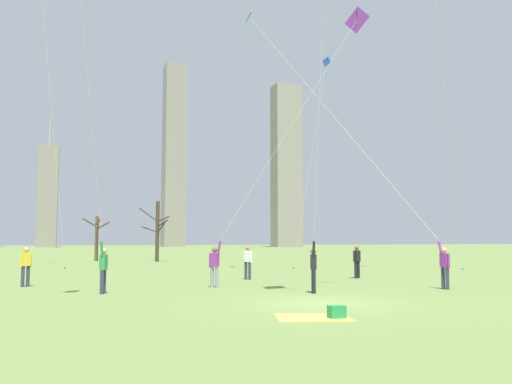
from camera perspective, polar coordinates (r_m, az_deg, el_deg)
ground_plane at (r=16.62m, az=6.99°, el=-11.72°), size 400.00×400.00×0.00m
kite_flyer_foreground_left_teal at (r=18.94m, az=-16.68°, el=-0.20°), size 2.85×7.83×19.78m
kite_flyer_midfield_right_orange at (r=18.28m, az=6.77°, el=7.17°), size 2.55×6.67×20.19m
kite_flyer_midfield_left_green at (r=23.60m, az=14.73°, el=-1.11°), size 4.19×13.61×16.22m
kite_flyer_foreground_right_purple at (r=21.41m, az=-2.62°, el=-4.60°), size 5.19×4.16×10.86m
bystander_strolling_midfield at (r=23.99m, az=-23.45°, el=-7.15°), size 0.45×0.34×1.62m
bystander_watching_nearby at (r=26.07m, az=-0.89°, el=-7.38°), size 0.37×0.42×1.62m
bystander_far_off_by_trees at (r=27.43m, az=10.77°, el=-7.19°), size 0.48×0.31×1.62m
distant_kite_drifting_left_blue at (r=40.89m, az=7.18°, el=11.25°), size 4.06×1.97×15.82m
picnic_spot at (r=13.45m, az=7.57°, el=-12.86°), size 2.11×1.83×0.31m
bare_tree_rightmost at (r=51.81m, az=-16.70°, el=-4.38°), size 2.44×3.38×4.14m
bare_tree_left_of_center at (r=48.65m, az=-10.52°, el=-4.00°), size 2.80×2.36×5.42m
skyline_wide_slab at (r=163.80m, az=-8.80°, el=3.93°), size 6.24×7.67×55.50m
skyline_short_annex at (r=159.32m, az=-21.43°, el=-0.41°), size 5.23×6.46×36.06m
skyline_squat_block at (r=155.46m, az=3.28°, el=2.86°), size 7.83×5.82×47.37m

